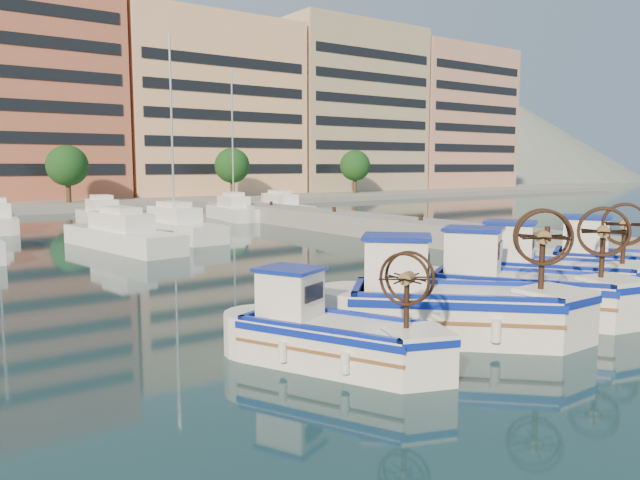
# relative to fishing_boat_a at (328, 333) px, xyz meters

# --- Properties ---
(ground) EXTENTS (300.00, 300.00, 0.00)m
(ground) POSITION_rel_fishing_boat_a_xyz_m (3.88, 0.35, -0.71)
(ground) COLOR #1B4047
(ground) RESTS_ON ground
(quay) EXTENTS (3.00, 60.00, 1.20)m
(quay) POSITION_rel_fishing_boat_a_xyz_m (16.88, 8.35, -0.11)
(quay) COLOR gray
(quay) RESTS_ON ground
(waterfront) EXTENTS (180.00, 40.00, 25.60)m
(waterfront) POSITION_rel_fishing_boat_a_xyz_m (13.11, 65.39, 10.39)
(waterfront) COLOR gray
(waterfront) RESTS_ON ground
(hill_east) EXTENTS (160.00, 160.00, 50.00)m
(hill_east) POSITION_rel_fishing_boat_a_xyz_m (143.88, 110.35, -0.71)
(hill_east) COLOR slate
(hill_east) RESTS_ON ground
(yacht_marina) EXTENTS (37.97, 22.73, 11.50)m
(yacht_marina) POSITION_rel_fishing_boat_a_xyz_m (0.67, 27.73, -0.18)
(yacht_marina) COLOR white
(yacht_marina) RESTS_ON ground
(fishing_boat_a) EXTENTS (3.15, 4.25, 2.56)m
(fishing_boat_a) POSITION_rel_fishing_boat_a_xyz_m (0.00, 0.00, 0.00)
(fishing_boat_a) COLOR silver
(fishing_boat_a) RESTS_ON ground
(fishing_boat_b) EXTENTS (4.98, 4.93, 3.21)m
(fishing_boat_b) POSITION_rel_fishing_boat_a_xyz_m (3.52, -0.04, 0.18)
(fishing_boat_b) COLOR silver
(fishing_boat_b) RESTS_ON ground
(fishing_boat_c) EXTENTS (4.34, 5.15, 3.15)m
(fishing_boat_c) POSITION_rel_fishing_boat_a_xyz_m (6.70, 0.35, 0.16)
(fishing_boat_c) COLOR silver
(fishing_boat_c) RESTS_ON ground
(fishing_boat_d) EXTENTS (4.25, 5.09, 3.11)m
(fishing_boat_d) POSITION_rel_fishing_boat_a_xyz_m (9.51, 1.28, 0.15)
(fishing_boat_d) COLOR silver
(fishing_boat_d) RESTS_ON ground
(fishing_boat_e) EXTENTS (4.17, 5.18, 3.14)m
(fishing_boat_e) POSITION_rel_fishing_boat_a_xyz_m (13.11, 0.83, 0.16)
(fishing_boat_e) COLOR silver
(fishing_boat_e) RESTS_ON ground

